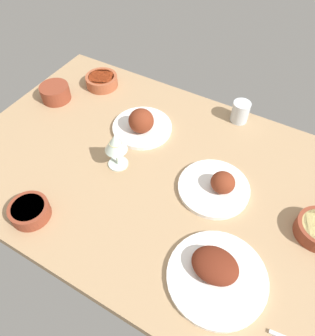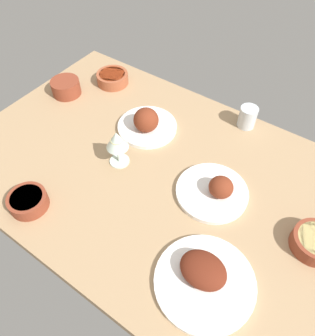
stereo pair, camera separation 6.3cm
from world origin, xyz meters
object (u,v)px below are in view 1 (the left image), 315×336
at_px(plate_near_viewer, 142,124).
at_px(plate_center_main, 216,273).
at_px(bowl_soup, 30,211).
at_px(bowl_cream, 55,92).
at_px(bowl_sauce, 102,80).
at_px(wine_glass, 116,144).
at_px(plate_far_side, 216,186).
at_px(water_tumbler, 240,112).

distance_m(plate_near_viewer, plate_center_main, 0.61).
xyz_separation_m(bowl_soup, bowl_cream, (-0.31, 0.47, 0.01)).
bearing_deg(plate_near_viewer, bowl_soup, -101.34).
xyz_separation_m(bowl_sauce, wine_glass, (0.32, -0.34, 0.07)).
bearing_deg(plate_far_side, water_tumbler, 99.23).
xyz_separation_m(plate_near_viewer, plate_center_main, (0.47, -0.38, -0.01)).
xyz_separation_m(bowl_sauce, bowl_cream, (-0.11, -0.17, 0.01)).
xyz_separation_m(plate_far_side, water_tumbler, (-0.06, 0.36, 0.02)).
bearing_deg(bowl_soup, water_tumbler, 61.54).
distance_m(plate_near_viewer, plate_far_side, 0.38).
height_order(plate_far_side, bowl_sauce, plate_far_side).
bearing_deg(plate_far_side, bowl_soup, -140.74).
distance_m(wine_glass, water_tumbler, 0.51).
relative_size(plate_far_side, wine_glass, 1.67).
xyz_separation_m(plate_center_main, bowl_cream, (-0.88, 0.37, 0.01)).
bearing_deg(plate_near_viewer, plate_center_main, -39.22).
relative_size(plate_far_side, plate_center_main, 0.86).
relative_size(bowl_sauce, wine_glass, 0.97).
height_order(plate_near_viewer, water_tumbler, plate_near_viewer).
relative_size(bowl_sauce, bowl_soup, 1.12).
xyz_separation_m(wine_glass, water_tumbler, (0.28, 0.43, -0.06)).
bearing_deg(bowl_sauce, bowl_cream, -123.20).
bearing_deg(bowl_cream, water_tumbler, 19.85).
distance_m(bowl_cream, wine_glass, 0.46).
xyz_separation_m(plate_far_side, bowl_sauce, (-0.66, 0.27, 0.01)).
bearing_deg(wine_glass, bowl_cream, 158.35).
relative_size(plate_near_viewer, plate_far_side, 0.97).
bearing_deg(plate_center_main, plate_far_side, 113.09).
xyz_separation_m(plate_far_side, bowl_soup, (-0.45, -0.37, 0.00)).
bearing_deg(bowl_cream, wine_glass, -21.65).
xyz_separation_m(bowl_sauce, water_tumbler, (0.60, 0.09, 0.02)).
height_order(bowl_soup, bowl_cream, bowl_cream).
distance_m(bowl_soup, bowl_cream, 0.57).
relative_size(plate_far_side, bowl_cream, 1.96).
distance_m(plate_center_main, bowl_sauce, 0.94).
height_order(bowl_sauce, bowl_soup, bowl_sauce).
distance_m(plate_far_side, bowl_soup, 0.59).
bearing_deg(bowl_sauce, plate_center_main, -34.99).
xyz_separation_m(plate_near_viewer, water_tumbler, (0.30, 0.24, 0.01)).
distance_m(plate_center_main, wine_glass, 0.50).
height_order(wine_glass, water_tumbler, wine_glass).
bearing_deg(wine_glass, plate_near_viewer, 95.03).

